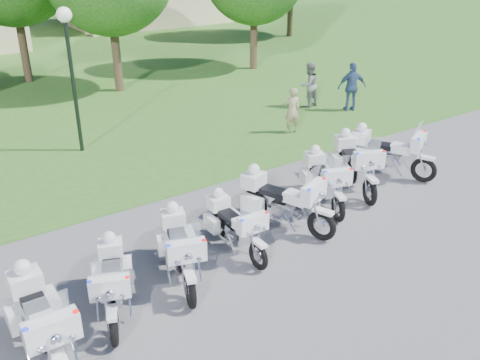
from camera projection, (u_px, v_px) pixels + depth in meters
ground at (272, 235)px, 12.20m from camera, size 100.00×100.00×0.00m
grass_lawn at (3, 45)px, 32.44m from camera, size 100.00×48.00×0.01m
motorcycle_0 at (41, 321)px, 8.42m from camera, size 0.86×2.59×1.74m
motorcycle_1 at (112, 280)px, 9.58m from camera, size 1.25×2.11×1.50m
motorcycle_2 at (180, 247)px, 10.50m from camera, size 1.24×2.30×1.59m
motorcycle_3 at (235, 224)px, 11.44m from camera, size 0.73×2.17×1.46m
motorcycle_4 at (282, 199)px, 12.30m from camera, size 1.37×2.42×1.70m
motorcycle_5 at (324, 179)px, 13.42m from camera, size 1.30×2.23×1.57m
motorcycle_6 at (355, 162)px, 14.22m from camera, size 1.45×2.40×1.71m
motorcycle_7 at (387, 151)px, 15.00m from camera, size 1.49×2.35×1.70m
lamp_post at (68, 46)px, 15.52m from camera, size 0.44×0.44×4.37m
bystander_a at (292, 111)px, 18.08m from camera, size 0.65×0.51×1.56m
bystander_b at (309, 85)px, 20.74m from camera, size 0.90×0.74×1.73m
bystander_c at (352, 87)px, 20.26m from camera, size 1.17×0.89×1.85m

